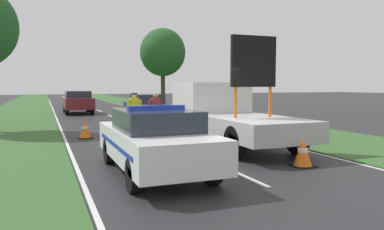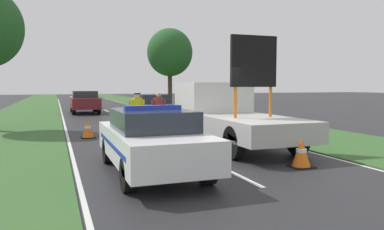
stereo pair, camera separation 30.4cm
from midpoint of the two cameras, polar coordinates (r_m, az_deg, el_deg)
name	(u,v)px [view 1 (the left image)]	position (r m, az deg, el deg)	size (l,w,h in m)	color
ground_plane	(212,162)	(9.82, 2.22, -7.15)	(160.00, 160.00, 0.00)	#28282B
lane_markings	(105,113)	(27.25, -13.39, 0.23)	(6.80, 64.27, 0.01)	silver
grass_verge_left	(19,114)	(28.91, -25.15, 0.19)	(4.46, 120.00, 0.03)	#38602D
grass_verge_right	(173,110)	(30.41, -3.26, 0.80)	(4.46, 120.00, 0.03)	#38602D
police_car	(155,140)	(8.54, -6.70, -3.82)	(1.83, 4.60, 1.54)	white
work_truck	(226,113)	(12.76, 4.54, 0.36)	(2.27, 6.03, 3.44)	white
road_barrier	(150,111)	(16.29, -7.01, 0.62)	(3.15, 0.08, 1.07)	black
police_officer	(135,109)	(15.68, -9.31, 0.89)	(0.61, 0.39, 1.70)	#191E38
pedestrian_civilian	(156,109)	(15.70, -6.12, 0.87)	(0.61, 0.39, 1.69)	#191E38
traffic_cone_near_police	(193,124)	(16.95, -0.38, -1.40)	(0.34, 0.34, 0.48)	black
traffic_cone_centre_front	(85,129)	(14.68, -16.53, -2.04)	(0.52, 0.52, 0.72)	black
traffic_cone_near_truck	(303,152)	(9.54, 15.67, -5.48)	(0.52, 0.52, 0.72)	black
traffic_cone_behind_barrier	(205,124)	(16.04, 1.46, -1.38)	(0.49, 0.49, 0.68)	black
queued_car_hatch_blue	(147,106)	(22.15, -7.33, 1.32)	(1.79, 4.69, 1.48)	navy
queued_car_wagon_maroon	(78,102)	(27.78, -17.29, 1.95)	(1.88, 4.29, 1.60)	maroon
queued_car_van_white	(74,99)	(34.47, -17.77, 2.26)	(1.75, 4.55, 1.45)	silver
roadside_tree_near_left	(163,53)	(36.09, -4.73, 9.47)	(4.31, 4.31, 7.39)	#42301E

